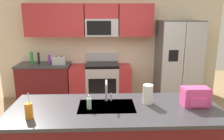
# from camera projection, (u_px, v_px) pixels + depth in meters

# --- Properties ---
(kitchen_wall_unit) EXTENTS (5.20, 0.43, 2.60)m
(kitchen_wall_unit) POSITION_uv_depth(u_px,v_px,m) (104.00, 37.00, 5.16)
(kitchen_wall_unit) COLOR beige
(kitchen_wall_unit) RESTS_ON ground
(back_counter) EXTENTS (1.16, 0.63, 0.90)m
(back_counter) POSITION_uv_depth(u_px,v_px,m) (45.00, 83.00, 5.08)
(back_counter) COLOR maroon
(back_counter) RESTS_ON ground
(range_oven) EXTENTS (1.36, 0.61, 1.10)m
(range_oven) POSITION_uv_depth(u_px,v_px,m) (101.00, 83.00, 5.13)
(range_oven) COLOR #B7BABF
(range_oven) RESTS_ON ground
(refrigerator) EXTENTS (0.90, 0.76, 1.85)m
(refrigerator) POSITION_uv_depth(u_px,v_px,m) (178.00, 62.00, 5.01)
(refrigerator) COLOR #4C4F54
(refrigerator) RESTS_ON ground
(toaster) EXTENTS (0.28, 0.16, 0.18)m
(toaster) POSITION_uv_depth(u_px,v_px,m) (59.00, 60.00, 4.91)
(toaster) COLOR #B7BABF
(toaster) RESTS_ON back_counter
(pepper_mill) EXTENTS (0.05, 0.05, 0.26)m
(pepper_mill) POSITION_uv_depth(u_px,v_px,m) (39.00, 58.00, 4.94)
(pepper_mill) COLOR black
(pepper_mill) RESTS_ON back_counter
(bottle_green) EXTENTS (0.07, 0.07, 0.28)m
(bottle_green) POSITION_uv_depth(u_px,v_px,m) (32.00, 58.00, 4.96)
(bottle_green) COLOR green
(bottle_green) RESTS_ON back_counter
(bottle_purple) EXTENTS (0.06, 0.06, 0.21)m
(bottle_purple) POSITION_uv_depth(u_px,v_px,m) (49.00, 60.00, 4.92)
(bottle_purple) COLOR purple
(bottle_purple) RESTS_ON back_counter
(sink_faucet) EXTENTS (0.09, 0.21, 0.28)m
(sink_faucet) POSITION_uv_depth(u_px,v_px,m) (107.00, 89.00, 2.81)
(sink_faucet) COLOR #B7BABF
(sink_faucet) RESTS_ON island_counter
(drink_cup_orange) EXTENTS (0.08, 0.08, 0.29)m
(drink_cup_orange) POSITION_uv_depth(u_px,v_px,m) (29.00, 111.00, 2.38)
(drink_cup_orange) COLOR orange
(drink_cup_orange) RESTS_ON island_counter
(soap_dispenser) EXTENTS (0.06, 0.06, 0.17)m
(soap_dispenser) POSITION_uv_depth(u_px,v_px,m) (89.00, 103.00, 2.62)
(soap_dispenser) COLOR #A5D8B2
(soap_dispenser) RESTS_ON island_counter
(paper_towel_roll) EXTENTS (0.12, 0.12, 0.24)m
(paper_towel_roll) POSITION_uv_depth(u_px,v_px,m) (148.00, 94.00, 2.77)
(paper_towel_roll) COLOR white
(paper_towel_roll) RESTS_ON island_counter
(backpack) EXTENTS (0.32, 0.22, 0.23)m
(backpack) POSITION_uv_depth(u_px,v_px,m) (196.00, 96.00, 2.70)
(backpack) COLOR #EA4C93
(backpack) RESTS_ON island_counter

